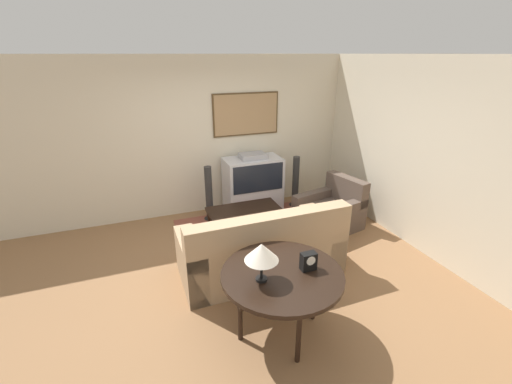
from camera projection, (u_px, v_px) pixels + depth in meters
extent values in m
plane|color=#8E6642|center=(244.00, 271.00, 4.58)|extent=(12.00, 12.00, 0.00)
cube|color=beige|center=(203.00, 138.00, 5.91)|extent=(12.00, 0.06, 2.70)
cube|color=#4C381E|center=(246.00, 114.00, 5.99)|extent=(1.20, 0.03, 0.74)
cube|color=#A37F56|center=(246.00, 114.00, 5.98)|extent=(1.15, 0.01, 0.69)
cube|color=beige|center=(415.00, 155.00, 4.93)|extent=(0.06, 12.00, 2.70)
cube|color=brown|center=(253.00, 234.00, 5.51)|extent=(2.26, 1.86, 0.01)
cube|color=silver|center=(253.00, 199.00, 6.26)|extent=(1.00, 0.56, 0.45)
cube|color=silver|center=(253.00, 173.00, 6.08)|extent=(1.00, 0.56, 0.55)
cube|color=black|center=(258.00, 178.00, 5.83)|extent=(0.90, 0.01, 0.48)
cube|color=#9E9EA3|center=(253.00, 156.00, 5.95)|extent=(0.45, 0.31, 0.09)
cube|color=tan|center=(260.00, 255.00, 4.52)|extent=(2.07, 0.92, 0.48)
cube|color=tan|center=(271.00, 234.00, 4.04)|extent=(2.07, 0.23, 0.49)
cube|color=tan|center=(321.00, 237.00, 4.79)|extent=(0.25, 0.91, 0.64)
cube|color=tan|center=(191.00, 264.00, 4.18)|extent=(0.25, 0.91, 0.64)
cube|color=#7C664D|center=(301.00, 228.00, 4.34)|extent=(0.36, 0.12, 0.34)
cube|color=#7C664D|center=(231.00, 242.00, 4.03)|extent=(0.36, 0.12, 0.34)
cube|color=brown|center=(328.00, 216.00, 5.67)|extent=(1.08, 0.98, 0.40)
cube|color=brown|center=(346.00, 189.00, 5.70)|extent=(0.35, 0.83, 0.42)
cube|color=brown|center=(315.00, 206.00, 5.89)|extent=(0.94, 0.35, 0.54)
cube|color=brown|center=(343.00, 220.00, 5.39)|extent=(0.94, 0.35, 0.54)
cube|color=black|center=(244.00, 210.00, 5.40)|extent=(1.14, 0.53, 0.04)
cylinder|color=black|center=(216.00, 234.00, 5.12)|extent=(0.04, 0.04, 0.40)
cylinder|color=black|center=(279.00, 222.00, 5.46)|extent=(0.04, 0.04, 0.40)
cylinder|color=black|center=(209.00, 221.00, 5.50)|extent=(0.04, 0.04, 0.40)
cylinder|color=black|center=(269.00, 212.00, 5.84)|extent=(0.04, 0.04, 0.40)
cylinder|color=black|center=(282.00, 274.00, 3.31)|extent=(1.19, 1.19, 0.04)
cube|color=black|center=(282.00, 280.00, 3.33)|extent=(1.02, 0.48, 0.08)
cylinder|color=black|center=(240.00, 311.00, 3.36)|extent=(0.05, 0.05, 0.70)
cylinder|color=black|center=(314.00, 292.00, 3.64)|extent=(0.05, 0.05, 0.70)
cylinder|color=black|center=(299.00, 332.00, 3.11)|extent=(0.05, 0.05, 0.70)
cylinder|color=black|center=(261.00, 279.00, 3.19)|extent=(0.11, 0.11, 0.02)
cylinder|color=black|center=(261.00, 263.00, 3.12)|extent=(0.02, 0.02, 0.33)
cone|color=silver|center=(262.00, 252.00, 3.08)|extent=(0.32, 0.32, 0.17)
cube|color=black|center=(308.00, 261.00, 3.32)|extent=(0.15, 0.09, 0.18)
cylinder|color=white|center=(311.00, 261.00, 3.26)|extent=(0.09, 0.01, 0.09)
cylinder|color=black|center=(210.00, 218.00, 6.01)|extent=(0.21, 0.21, 0.02)
cylinder|color=#2D2D2D|center=(209.00, 194.00, 5.84)|extent=(0.12, 0.12, 0.97)
cylinder|color=black|center=(294.00, 205.00, 6.56)|extent=(0.21, 0.21, 0.02)
cylinder|color=#2D2D2D|center=(295.00, 182.00, 6.38)|extent=(0.12, 0.12, 0.97)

